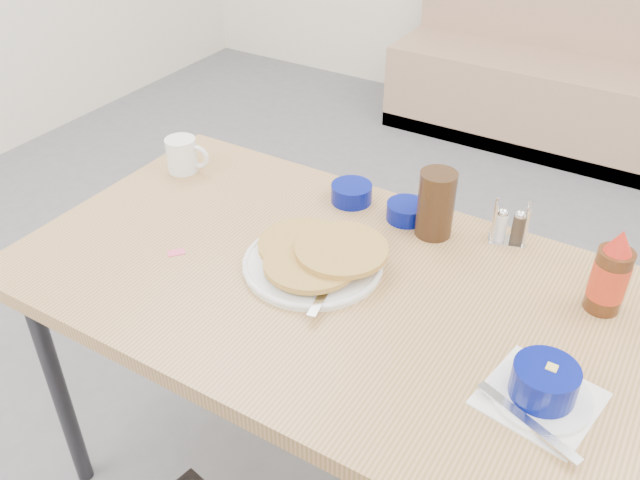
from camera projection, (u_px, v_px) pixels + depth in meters
The scene contains 11 objects.
booth_bench at pixel (580, 80), 3.48m from camera, with size 1.90×0.56×1.22m.
dining_table at pixel (330, 301), 1.51m from camera, with size 1.40×0.80×0.76m.
pancake_plate at pixel (316, 258), 1.50m from camera, with size 0.31×0.32×0.06m.
coffee_mug at pixel (183, 155), 1.84m from camera, with size 0.12×0.08×0.09m.
grits_setting at pixel (543, 387), 1.17m from camera, with size 0.22×0.23×0.08m.
creamer_bowl at pixel (352, 193), 1.72m from camera, with size 0.10×0.10×0.05m.
butter_bowl at pixel (406, 211), 1.65m from camera, with size 0.10×0.10×0.04m.
amber_tumbler at pixel (436, 204), 1.57m from camera, with size 0.09×0.09×0.16m, color #311E0F.
condiment_caddy at pixel (509, 228), 1.57m from camera, with size 0.10×0.07×0.10m.
syrup_bottle at pixel (610, 276), 1.35m from camera, with size 0.07×0.07×0.19m.
sugar_wrapper at pixel (176, 252), 1.55m from camera, with size 0.04×0.02×0.00m, color #F2507C.
Camera 1 is at (0.58, -0.75, 1.68)m, focal length 38.00 mm.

